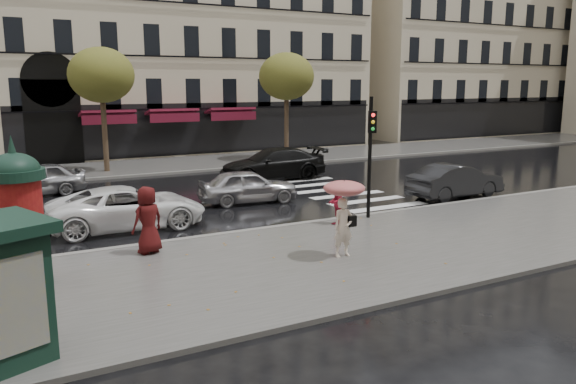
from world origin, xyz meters
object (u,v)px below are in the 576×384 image
woman_umbrella (344,205)px  car_white (128,208)px  morris_column (18,216)px  car_silver (248,186)px  car_far_silver (33,180)px  car_black (273,164)px  traffic_light (371,145)px  car_darkgrey (456,181)px  man_burgundy (148,220)px  woman_red (335,202)px

woman_umbrella → car_white: bearing=124.6°
morris_column → car_silver: bearing=37.4°
car_far_silver → car_silver: bearing=47.9°
car_black → car_silver: bearing=-31.7°
traffic_light → car_darkgrey: bearing=16.3°
man_burgundy → car_far_silver: (-2.09, 10.94, -0.34)m
car_darkgrey → car_white: car_darkgrey is taller
traffic_light → car_silver: bearing=116.5°
woman_red → car_white: size_ratio=0.29×
car_darkgrey → car_black: size_ratio=0.80×
morris_column → car_white: morris_column is taller
woman_umbrella → traffic_light: (3.29, 3.29, 1.13)m
man_burgundy → car_darkgrey: man_burgundy is taller
woman_umbrella → car_silver: 8.26m
woman_umbrella → morris_column: bearing=168.8°
morris_column → car_silver: 10.97m
woman_red → car_black: (2.51, 9.60, -0.07)m
man_burgundy → car_silver: bearing=-155.8°
woman_red → morris_column: 9.80m
woman_umbrella → car_silver: bearing=84.0°
man_burgundy → traffic_light: 8.03m
woman_red → car_far_silver: bearing=-88.1°
woman_red → car_black: woman_red is taller
morris_column → car_darkgrey: bearing=11.5°
woman_umbrella → car_far_silver: woman_umbrella is taller
woman_red → car_far_silver: (-8.46, 10.58, -0.14)m
car_far_silver → woman_red: bearing=33.1°
woman_umbrella → woman_red: 3.72m
car_black → car_far_silver: bearing=-90.0°
woman_umbrella → morris_column: (-7.81, 1.55, 0.27)m
woman_umbrella → car_far_silver: 15.31m
car_silver → car_darkgrey: size_ratio=0.92×
man_burgundy → car_white: 3.50m
man_burgundy → morris_column: bearing=1.0°
traffic_light → car_silver: traffic_light is taller
car_far_silver → car_darkgrey: bearing=55.3°
woman_umbrella → car_far_silver: bearing=115.8°
car_darkgrey → car_far_silver: same height
car_black → car_white: bearing=-48.1°
traffic_light → car_darkgrey: (5.75, 1.68, -1.95)m
traffic_light → car_black: size_ratio=0.78×
car_darkgrey → woman_umbrella: bearing=117.5°
man_burgundy → car_far_silver: bearing=-99.6°
woman_red → morris_column: morris_column is taller
man_burgundy → morris_column: (-3.24, -1.27, 0.75)m
woman_umbrella → car_darkgrey: bearing=28.8°
woman_umbrella → car_black: bearing=71.4°
car_silver → woman_umbrella: bearing=-178.9°
woman_umbrella → traffic_light: bearing=45.0°
car_darkgrey → car_black: (-4.73, 7.80, 0.07)m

